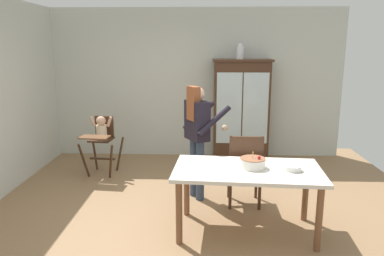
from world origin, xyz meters
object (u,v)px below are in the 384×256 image
at_px(birthday_cake, 253,163).
at_px(serving_bowl, 293,168).
at_px(ceramic_vase, 240,52).
at_px(dining_chair_far_side, 245,166).
at_px(high_chair_with_toddler, 101,135).
at_px(dining_table, 247,177).
at_px(china_cabinet, 241,110).
at_px(adult_person, 198,129).

xyz_separation_m(birthday_cake, serving_bowl, (0.42, -0.09, -0.03)).
distance_m(ceramic_vase, dining_chair_far_side, 2.48).
height_order(high_chair_with_toddler, serving_bowl, high_chair_with_toddler).
bearing_deg(dining_table, china_cabinet, 86.08).
relative_size(china_cabinet, high_chair_with_toddler, 1.90).
bearing_deg(adult_person, dining_chair_far_side, -145.18).
relative_size(high_chair_with_toddler, birthday_cake, 3.39).
distance_m(dining_table, serving_bowl, 0.49).
bearing_deg(dining_table, ceramic_vase, 87.01).
bearing_deg(high_chair_with_toddler, dining_chair_far_side, -23.07).
bearing_deg(birthday_cake, dining_chair_far_side, 90.68).
relative_size(high_chair_with_toddler, adult_person, 0.62).
bearing_deg(china_cabinet, adult_person, -112.70).
bearing_deg(dining_chair_far_side, ceramic_vase, -91.37).
xyz_separation_m(birthday_cake, dining_chair_far_side, (-0.01, 0.62, -0.24)).
bearing_deg(china_cabinet, high_chair_with_toddler, -159.17).
bearing_deg(birthday_cake, china_cabinet, 87.26).
bearing_deg(adult_person, dining_table, -179.39).
height_order(ceramic_vase, high_chair_with_toddler, ceramic_vase).
height_order(ceramic_vase, adult_person, ceramic_vase).
height_order(ceramic_vase, dining_chair_far_side, ceramic_vase).
relative_size(ceramic_vase, serving_bowl, 1.50).
distance_m(adult_person, dining_chair_far_side, 0.79).
distance_m(adult_person, serving_bowl, 1.44).
bearing_deg(ceramic_vase, adult_person, -111.45).
relative_size(ceramic_vase, dining_table, 0.16).
relative_size(adult_person, dining_table, 0.93).
bearing_deg(adult_person, birthday_cake, -175.90).
relative_size(birthday_cake, serving_bowl, 1.56).
bearing_deg(ceramic_vase, high_chair_with_toddler, -158.72).
bearing_deg(dining_chair_far_side, adult_person, -23.60).
bearing_deg(birthday_cake, serving_bowl, -11.65).
bearing_deg(serving_bowl, dining_table, 173.61).
bearing_deg(serving_bowl, china_cabinet, 95.97).
height_order(birthday_cake, dining_chair_far_side, dining_chair_far_side).
distance_m(ceramic_vase, birthday_cake, 2.91).
height_order(ceramic_vase, dining_table, ceramic_vase).
bearing_deg(dining_table, high_chair_with_toddler, 138.93).
bearing_deg(dining_table, birthday_cake, 29.70).
bearing_deg(birthday_cake, adult_person, 124.52).
height_order(high_chair_with_toddler, dining_table, high_chair_with_toddler).
bearing_deg(serving_bowl, ceramic_vase, 96.86).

